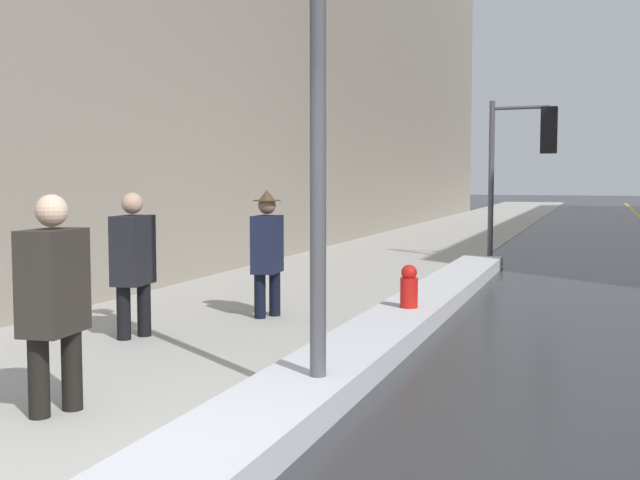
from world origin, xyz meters
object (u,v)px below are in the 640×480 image
Objects in this scene: pedestrian_in_glasses at (54,294)px; pedestrian_in_fedora at (267,248)px; fire_hydrant at (409,296)px; traffic_light_near at (529,146)px; pedestrian_trailing at (133,258)px.

pedestrian_in_glasses is 1.02× the size of pedestrian_in_fedora.
pedestrian_in_fedora is 1.79m from fire_hydrant.
pedestrian_in_fedora is at bearing -178.56° from fire_hydrant.
traffic_light_near reaches higher than pedestrian_in_glasses.
pedestrian_in_glasses reaches higher than pedestrian_trailing.
pedestrian_trailing is 0.99× the size of pedestrian_in_fedora.
pedestrian_in_glasses is 1.02× the size of pedestrian_trailing.
pedestrian_in_glasses is at bearing -97.19° from traffic_light_near.
pedestrian_in_fedora is 2.20× the size of fire_hydrant.
pedestrian_in_glasses is 2.23× the size of fire_hydrant.
fire_hydrant is at bearing 117.51° from pedestrian_trailing.
pedestrian_trailing is at bearing -165.00° from pedestrian_in_glasses.
fire_hydrant is at bearing -91.41° from traffic_light_near.
pedestrian_in_glasses is at bearing -110.70° from fire_hydrant.
traffic_light_near is 2.09× the size of pedestrian_in_fedora.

